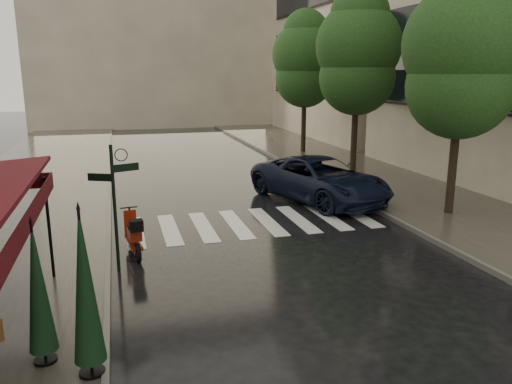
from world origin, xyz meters
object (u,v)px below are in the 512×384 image
scooter (134,235)px  parasol_back (38,288)px  parked_car (320,179)px  parasol_front (85,286)px

scooter → parasol_back: size_ratio=0.73×
scooter → parked_car: size_ratio=0.30×
parked_car → parasol_front: parasol_front is taller
parasol_back → scooter: bearing=72.1°
parasol_front → parasol_back: 0.95m
scooter → parasol_front: parasol_front is taller
parked_car → parasol_back: (-8.59, -9.06, 0.60)m
parked_car → parasol_back: size_ratio=2.44×
scooter → parasol_front: bearing=-105.7°
parked_car → parasol_back: 12.50m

